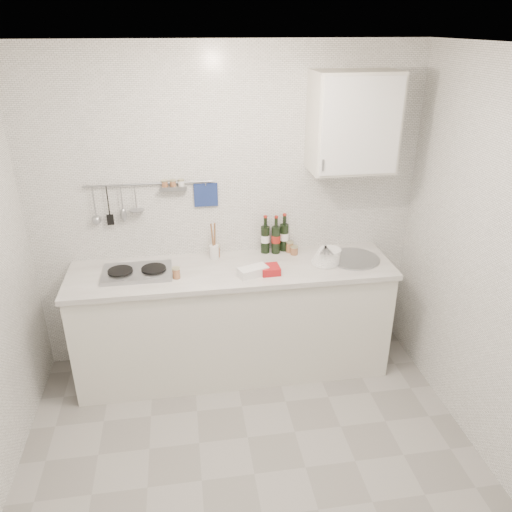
# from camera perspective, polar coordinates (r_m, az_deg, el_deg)

# --- Properties ---
(floor) EXTENTS (3.00, 3.00, 0.00)m
(floor) POSITION_cam_1_polar(r_m,az_deg,el_deg) (3.45, -0.19, -23.64)
(floor) COLOR slate
(floor) RESTS_ON ground
(ceiling) EXTENTS (3.00, 3.00, 0.00)m
(ceiling) POSITION_cam_1_polar(r_m,az_deg,el_deg) (2.27, -0.28, 22.73)
(ceiling) COLOR silver
(ceiling) RESTS_ON back_wall
(back_wall) EXTENTS (3.00, 0.02, 2.50)m
(back_wall) POSITION_cam_1_polar(r_m,az_deg,el_deg) (3.90, -3.31, 4.94)
(back_wall) COLOR silver
(back_wall) RESTS_ON floor
(counter) EXTENTS (2.44, 0.64, 0.96)m
(counter) POSITION_cam_1_polar(r_m,az_deg,el_deg) (4.00, -2.49, -7.58)
(counter) COLOR silver
(counter) RESTS_ON floor
(wall_rail) EXTENTS (0.98, 0.09, 0.34)m
(wall_rail) POSITION_cam_1_polar(r_m,az_deg,el_deg) (3.81, -12.35, 6.67)
(wall_rail) COLOR #93969B
(wall_rail) RESTS_ON back_wall
(wall_cabinet) EXTENTS (0.60, 0.38, 0.70)m
(wall_cabinet) POSITION_cam_1_polar(r_m,az_deg,el_deg) (3.74, 11.04, 14.76)
(wall_cabinet) COLOR silver
(wall_cabinet) RESTS_ON back_wall
(plate_stack_hob) EXTENTS (0.29, 0.29, 0.03)m
(plate_stack_hob) POSITION_cam_1_polar(r_m,az_deg,el_deg) (3.81, -14.63, -1.61)
(plate_stack_hob) COLOR #484CA4
(plate_stack_hob) RESTS_ON counter
(plate_stack_sink) EXTENTS (0.24, 0.22, 0.11)m
(plate_stack_sink) POSITION_cam_1_polar(r_m,az_deg,el_deg) (3.86, 8.16, -0.06)
(plate_stack_sink) COLOR white
(plate_stack_sink) RESTS_ON counter
(wine_bottles) EXTENTS (0.23, 0.11, 0.31)m
(wine_bottles) POSITION_cam_1_polar(r_m,az_deg,el_deg) (3.96, 2.20, 2.56)
(wine_bottles) COLOR black
(wine_bottles) RESTS_ON counter
(butter_dish) EXTENTS (0.24, 0.17, 0.06)m
(butter_dish) POSITION_cam_1_polar(r_m,az_deg,el_deg) (3.63, -0.35, -1.77)
(butter_dish) COLOR white
(butter_dish) RESTS_ON counter
(strawberry_punnet) EXTENTS (0.14, 0.14, 0.06)m
(strawberry_punnet) POSITION_cam_1_polar(r_m,az_deg,el_deg) (3.67, 1.62, -1.57)
(strawberry_punnet) COLOR red
(strawberry_punnet) RESTS_ON counter
(utensil_crock) EXTENTS (0.07, 0.07, 0.30)m
(utensil_crock) POSITION_cam_1_polar(r_m,az_deg,el_deg) (3.89, -4.81, 0.69)
(utensil_crock) COLOR white
(utensil_crock) RESTS_ON counter
(jar_a) EXTENTS (0.07, 0.07, 0.10)m
(jar_a) POSITION_cam_1_polar(r_m,az_deg,el_deg) (3.92, -4.61, 0.56)
(jar_a) COLOR #925D3A
(jar_a) RESTS_ON counter
(jar_b) EXTENTS (0.06, 0.06, 0.09)m
(jar_b) POSITION_cam_1_polar(r_m,az_deg,el_deg) (4.01, 3.87, 1.07)
(jar_b) COLOR #925D3A
(jar_b) RESTS_ON counter
(jar_c) EXTENTS (0.06, 0.06, 0.07)m
(jar_c) POSITION_cam_1_polar(r_m,az_deg,el_deg) (3.97, 4.39, 0.67)
(jar_c) COLOR #925D3A
(jar_c) RESTS_ON counter
(jar_d) EXTENTS (0.06, 0.06, 0.08)m
(jar_d) POSITION_cam_1_polar(r_m,az_deg,el_deg) (3.63, -9.10, -1.90)
(jar_d) COLOR #925D3A
(jar_d) RESTS_ON counter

